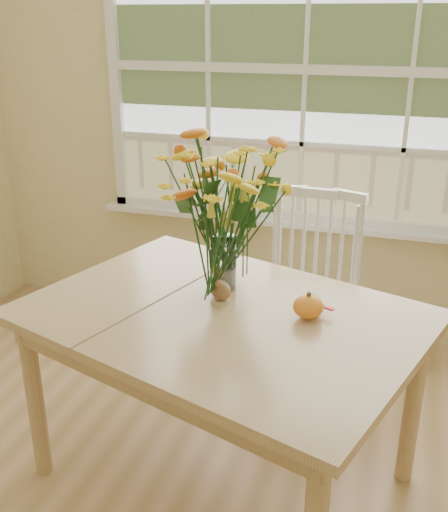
% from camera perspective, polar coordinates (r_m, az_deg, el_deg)
% --- Properties ---
extents(wall_back, '(4.00, 0.02, 2.70)m').
position_cam_1_polar(wall_back, '(3.44, 7.71, 13.93)').
color(wall_back, beige).
rests_on(wall_back, floor).
extents(window, '(2.42, 0.12, 1.74)m').
position_cam_1_polar(window, '(3.38, 7.75, 16.89)').
color(window, silver).
rests_on(window, wall_back).
extents(dining_table, '(1.70, 1.44, 0.78)m').
position_cam_1_polar(dining_table, '(2.32, -0.15, -7.33)').
color(dining_table, tan).
rests_on(dining_table, floor).
extents(windsor_chair, '(0.48, 0.46, 1.01)m').
position_cam_1_polar(windsor_chair, '(3.04, 8.22, -2.70)').
color(windsor_chair, white).
rests_on(windsor_chair, floor).
extents(flower_vase, '(0.47, 0.47, 0.55)m').
position_cam_1_polar(flower_vase, '(2.35, 0.04, 4.34)').
color(flower_vase, white).
rests_on(flower_vase, dining_table).
extents(pumpkin, '(0.11, 0.11, 0.09)m').
position_cam_1_polar(pumpkin, '(2.23, 8.01, -4.90)').
color(pumpkin, orange).
rests_on(pumpkin, dining_table).
extents(turkey_figurine, '(0.12, 0.12, 0.12)m').
position_cam_1_polar(turkey_figurine, '(2.33, -0.33, -3.28)').
color(turkey_figurine, '#CCB78C').
rests_on(turkey_figurine, dining_table).
extents(dark_gourd, '(0.12, 0.07, 0.06)m').
position_cam_1_polar(dark_gourd, '(2.29, 8.27, -4.45)').
color(dark_gourd, '#38160F').
rests_on(dark_gourd, dining_table).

